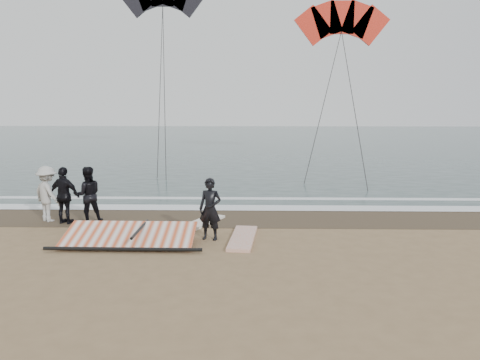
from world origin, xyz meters
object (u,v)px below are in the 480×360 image
object	(u,v)px
man_main	(210,209)
board_cream	(201,223)
board_white	(243,238)
sail_rig	(129,236)

from	to	relation	value
man_main	board_cream	size ratio (longest dim) A/B	0.85
board_white	board_cream	distance (m)	2.22
board_white	board_cream	world-z (taller)	board_white
sail_rig	man_main	bearing A→B (deg)	9.28
man_main	sail_rig	xyz separation A→B (m)	(-2.33, -0.38, -0.73)
man_main	board_white	world-z (taller)	man_main
board_white	sail_rig	xyz separation A→B (m)	(-3.29, -0.36, 0.15)
man_main	sail_rig	world-z (taller)	man_main
man_main	board_cream	xyz separation A→B (m)	(-0.44, 1.70, -0.87)
sail_rig	board_white	bearing A→B (deg)	6.32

